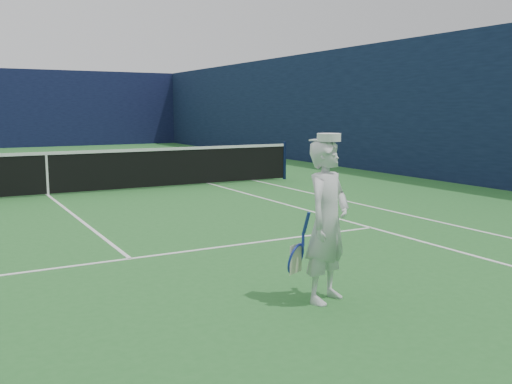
% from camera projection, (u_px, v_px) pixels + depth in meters
% --- Properties ---
extents(ground, '(80.00, 80.00, 0.00)m').
position_uv_depth(ground, '(48.00, 196.00, 13.10)').
color(ground, '#266529').
rests_on(ground, ground).
extents(court_markings, '(11.03, 23.83, 0.01)m').
position_uv_depth(court_markings, '(48.00, 195.00, 13.10)').
color(court_markings, white).
rests_on(court_markings, ground).
extents(windscreen_fence, '(20.12, 36.12, 4.00)m').
position_uv_depth(windscreen_fence, '(44.00, 108.00, 12.81)').
color(windscreen_fence, '#0D1233').
rests_on(windscreen_fence, ground).
extents(tennis_net, '(12.88, 0.09, 1.07)m').
position_uv_depth(tennis_net, '(47.00, 172.00, 13.02)').
color(tennis_net, '#141E4C').
rests_on(tennis_net, ground).
extents(tennis_player, '(0.85, 0.62, 1.73)m').
position_uv_depth(tennis_player, '(327.00, 221.00, 5.81)').
color(tennis_player, silver).
rests_on(tennis_player, ground).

